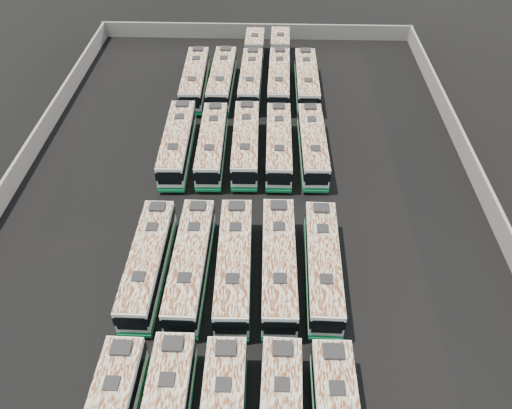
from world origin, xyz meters
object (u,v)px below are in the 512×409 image
bus_midback_far_left (178,143)px  bus_back_far_right (307,80)px  bus_midfront_left (191,263)px  bus_midfront_far_right (323,265)px  bus_back_far_left (195,79)px  bus_back_right (279,67)px  bus_midback_left (212,144)px  bus_back_left (222,79)px  bus_midback_center (246,143)px  bus_midfront_right (279,264)px  bus_midback_right (279,145)px  bus_midback_far_right (312,145)px  bus_midfront_far_left (148,263)px  bus_midfront_center (234,264)px  bus_back_center (252,67)px

bus_midback_far_left → bus_back_far_right: (13.76, 13.60, -0.03)m
bus_midfront_left → bus_midfront_far_right: bearing=1.8°
bus_back_far_left → bus_back_right: bearing=17.3°
bus_midback_left → bus_back_left: 13.56m
bus_midback_center → bus_back_far_right: bus_midback_center is taller
bus_midback_center → bus_back_right: (3.49, 16.70, -0.02)m
bus_midfront_far_right → bus_midback_left: bus_midback_left is taller
bus_midfront_left → bus_midfront_far_right: (10.32, 0.19, -0.03)m
bus_midfront_right → bus_midback_right: (0.04, 16.06, -0.05)m
bus_midback_right → bus_back_far_right: bus_back_far_right is taller
bus_midback_left → bus_midfront_left: bearing=-91.2°
bus_midback_far_left → bus_back_far_left: (0.13, 13.46, -0.01)m
bus_midback_right → bus_back_far_left: size_ratio=0.97×
bus_midback_left → bus_midback_far_right: size_ratio=1.00×
bus_midfront_far_left → bus_midback_far_left: size_ratio=0.96×
bus_midfront_center → bus_midback_left: 16.39m
bus_midfront_far_left → bus_midback_center: bus_midback_center is taller
bus_back_left → bus_back_far_right: size_ratio=1.02×
bus_midback_left → bus_back_center: size_ratio=0.65×
bus_back_right → bus_midfront_far_right: bearing=-83.2°
bus_midfront_right → bus_back_center: bearing=95.2°
bus_midfront_left → bus_midfront_right: size_ratio=0.98×
bus_midback_right → bus_back_center: 17.03m
bus_midfront_left → bus_back_far_left: (-3.28, 29.53, 0.02)m
bus_midback_center → bus_back_far_right: size_ratio=1.01×
bus_back_left → bus_midback_right: bearing=-62.0°
bus_midback_left → bus_midback_center: bearing=3.0°
bus_midfront_center → bus_midback_right: size_ratio=1.03×
bus_midfront_center → bus_midback_far_right: 17.67m
bus_back_left → bus_back_right: bearing=26.6°
bus_midback_far_right → bus_back_right: size_ratio=0.64×
bus_midfront_far_left → bus_midfront_left: bus_midfront_left is taller
bus_midback_right → bus_midback_far_right: 3.45m
bus_midback_far_left → bus_midfront_left: bearing=-79.3°
bus_midfront_left → bus_midback_far_left: (-3.42, 16.07, 0.03)m
bus_midfront_center → bus_midback_center: (0.13, 16.28, -0.01)m
bus_midback_left → bus_back_left: (-0.07, 13.56, 0.06)m
bus_midfront_far_left → bus_midback_right: 19.19m
bus_midfront_far_left → bus_midback_far_left: bearing=90.6°
bus_midback_left → bus_midback_far_right: bus_midback_left is taller
bus_midfront_center → bus_back_center: bearing=88.5°
bus_midfront_far_left → bus_midback_far_right: size_ratio=0.99×
bus_back_right → bus_midfront_left: bearing=-100.9°
bus_midfront_right → bus_back_right: 32.86m
bus_midfront_far_left → bus_back_center: bus_back_center is taller
bus_midfront_center → bus_midback_left: size_ratio=1.03×
bus_back_far_left → bus_midfront_far_right: bearing=-66.4°
bus_midback_center → bus_back_center: bus_midback_center is taller
bus_midback_far_right → bus_back_far_right: 13.41m
bus_back_right → bus_midfront_right: bearing=-89.2°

